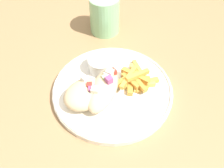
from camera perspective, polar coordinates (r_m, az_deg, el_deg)
The scene contains 7 objects.
table at distance 0.71m, azimuth -0.40°, elevation -4.88°, with size 1.42×1.42×0.77m.
plate at distance 0.64m, azimuth -0.00°, elevation -1.41°, with size 0.29×0.29×0.02m.
pita_sandwich_near at distance 0.60m, azimuth -1.93°, elevation -1.21°, with size 0.15×0.11×0.06m.
pita_sandwich_far at distance 0.60m, azimuth -5.74°, elevation -2.12°, with size 0.12×0.10×0.06m.
fries_pile at distance 0.64m, azimuth 5.15°, elevation 1.02°, with size 0.11×0.10×0.03m.
sauce_ramekin at distance 0.66m, azimuth -2.52°, elevation 4.47°, with size 0.07×0.07×0.04m.
water_glass at distance 0.79m, azimuth -1.59°, elevation 14.53°, with size 0.09×0.09×0.11m.
Camera 1 is at (-0.30, -0.28, 1.28)m, focal length 42.00 mm.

